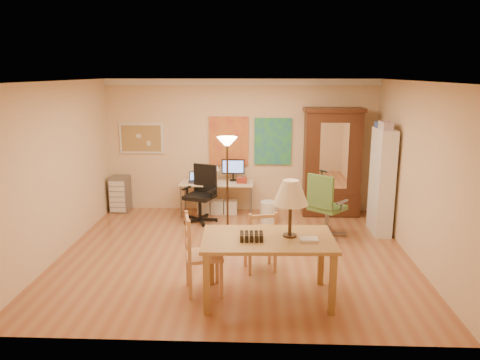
{
  "coord_description": "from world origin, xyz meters",
  "views": [
    {
      "loc": [
        0.37,
        -6.99,
        2.83
      ],
      "look_at": [
        0.07,
        0.3,
        1.14
      ],
      "focal_mm": 35.0,
      "sensor_mm": 36.0,
      "label": 1
    }
  ],
  "objects_px": {
    "office_chair_green": "(325,220)",
    "armoire": "(331,169)",
    "dining_table": "(276,225)",
    "bookshelf": "(382,182)",
    "computer_desk": "(218,194)",
    "office_chair_black": "(201,207)"
  },
  "relations": [
    {
      "from": "office_chair_black",
      "to": "office_chair_green",
      "type": "distance_m",
      "value": 2.41
    },
    {
      "from": "dining_table",
      "to": "computer_desk",
      "type": "bearing_deg",
      "value": 106.07
    },
    {
      "from": "office_chair_green",
      "to": "armoire",
      "type": "xyz_separation_m",
      "value": [
        0.28,
        1.38,
        0.63
      ]
    },
    {
      "from": "dining_table",
      "to": "computer_desk",
      "type": "xyz_separation_m",
      "value": [
        -1.04,
        3.61,
        -0.57
      ]
    },
    {
      "from": "dining_table",
      "to": "computer_desk",
      "type": "relative_size",
      "value": 1.14
    },
    {
      "from": "computer_desk",
      "to": "office_chair_green",
      "type": "xyz_separation_m",
      "value": [
        1.99,
        -1.29,
        -0.1
      ]
    },
    {
      "from": "dining_table",
      "to": "bookshelf",
      "type": "bearing_deg",
      "value": 53.17
    },
    {
      "from": "bookshelf",
      "to": "armoire",
      "type": "bearing_deg",
      "value": 123.73
    },
    {
      "from": "bookshelf",
      "to": "dining_table",
      "type": "bearing_deg",
      "value": -126.83
    },
    {
      "from": "computer_desk",
      "to": "bookshelf",
      "type": "relative_size",
      "value": 0.79
    },
    {
      "from": "office_chair_green",
      "to": "armoire",
      "type": "bearing_deg",
      "value": 78.57
    },
    {
      "from": "computer_desk",
      "to": "office_chair_black",
      "type": "bearing_deg",
      "value": -119.44
    },
    {
      "from": "computer_desk",
      "to": "armoire",
      "type": "relative_size",
      "value": 0.68
    },
    {
      "from": "office_chair_black",
      "to": "dining_table",
      "type": "bearing_deg",
      "value": -66.63
    },
    {
      "from": "computer_desk",
      "to": "bookshelf",
      "type": "distance_m",
      "value": 3.2
    },
    {
      "from": "dining_table",
      "to": "bookshelf",
      "type": "relative_size",
      "value": 0.89
    },
    {
      "from": "computer_desk",
      "to": "office_chair_green",
      "type": "relative_size",
      "value": 1.29
    },
    {
      "from": "armoire",
      "to": "bookshelf",
      "type": "bearing_deg",
      "value": -56.27
    },
    {
      "from": "dining_table",
      "to": "office_chair_black",
      "type": "height_order",
      "value": "dining_table"
    },
    {
      "from": "dining_table",
      "to": "computer_desk",
      "type": "height_order",
      "value": "dining_table"
    },
    {
      "from": "dining_table",
      "to": "office_chair_green",
      "type": "relative_size",
      "value": 1.47
    },
    {
      "from": "dining_table",
      "to": "bookshelf",
      "type": "distance_m",
      "value": 3.26
    }
  ]
}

